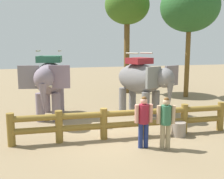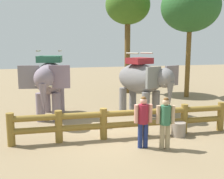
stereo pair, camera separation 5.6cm
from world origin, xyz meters
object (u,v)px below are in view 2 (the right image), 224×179
(elephant_center, at_px, (142,80))
(feed_bucket, at_px, (178,129))
(tree_far_left, at_px, (128,7))
(log_fence, at_px, (125,120))
(tourist_woman_in_black, at_px, (165,119))
(elephant_near_left, at_px, (50,80))
(tourist_man_in_blue, at_px, (143,118))
(tree_back_center, at_px, (190,7))

(elephant_center, height_order, feed_bucket, elephant_center)
(elephant_center, height_order, tree_far_left, tree_far_left)
(log_fence, height_order, tourist_woman_in_black, tourist_woman_in_black)
(elephant_center, distance_m, feed_bucket, 3.37)
(elephant_center, bearing_deg, elephant_near_left, 171.50)
(elephant_near_left, distance_m, tourist_man_in_blue, 5.09)
(tourist_woman_in_black, height_order, tree_far_left, tree_far_left)
(elephant_near_left, bearing_deg, tourist_man_in_blue, -59.60)
(log_fence, height_order, tree_far_left, tree_far_left)
(tourist_woman_in_black, distance_m, tourist_man_in_blue, 0.66)
(elephant_near_left, relative_size, elephant_center, 1.04)
(tourist_man_in_blue, xyz_separation_m, feed_bucket, (1.59, 0.66, -0.68))
(tourist_woman_in_black, xyz_separation_m, tree_back_center, (5.08, 7.23, 4.39))
(log_fence, distance_m, feed_bucket, 1.90)
(elephant_near_left, xyz_separation_m, feed_bucket, (4.14, -3.69, -1.39))
(log_fence, height_order, elephant_center, elephant_center)
(log_fence, distance_m, elephant_near_left, 4.17)
(tourist_man_in_blue, relative_size, tree_far_left, 0.23)
(elephant_near_left, xyz_separation_m, tree_back_center, (8.23, 2.62, 3.67))
(log_fence, bearing_deg, tourist_woman_in_black, -56.58)
(log_fence, relative_size, tourist_woman_in_black, 4.75)
(feed_bucket, bearing_deg, tourist_woman_in_black, -136.96)
(log_fence, distance_m, tree_far_left, 10.10)
(elephant_near_left, relative_size, tourist_man_in_blue, 2.17)
(log_fence, relative_size, elephant_near_left, 2.17)
(feed_bucket, bearing_deg, log_fence, 168.54)
(tree_back_center, distance_m, feed_bucket, 9.07)
(tree_far_left, relative_size, feed_bucket, 14.01)
(tourist_woman_in_black, bearing_deg, tourist_man_in_blue, 156.63)
(tourist_man_in_blue, relative_size, feed_bucket, 3.27)
(tourist_man_in_blue, distance_m, tree_back_center, 10.00)
(elephant_near_left, bearing_deg, tree_far_left, 43.90)
(tourist_man_in_blue, xyz_separation_m, tree_back_center, (5.68, 6.97, 4.38))
(tree_back_center, relative_size, feed_bucket, 13.87)
(elephant_near_left, xyz_separation_m, elephant_center, (4.02, -0.60, -0.06))
(tourist_man_in_blue, bearing_deg, tree_far_left, 74.20)
(tree_back_center, bearing_deg, feed_bucket, -122.98)
(log_fence, height_order, tourist_man_in_blue, tourist_man_in_blue)
(tree_far_left, xyz_separation_m, tree_back_center, (3.04, -2.38, -0.24))
(elephant_near_left, bearing_deg, tree_back_center, 17.66)
(tree_far_left, bearing_deg, feed_bucket, -96.95)
(tourist_woman_in_black, distance_m, feed_bucket, 1.50)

